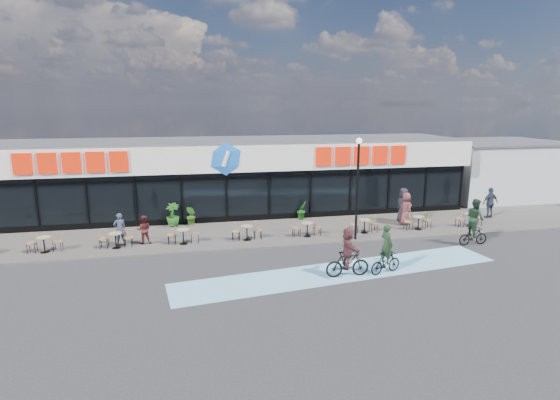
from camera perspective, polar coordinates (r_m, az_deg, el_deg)
The scene contains 25 objects.
ground at distance 18.97m, azimuth -5.15°, elevation -8.56°, with size 120.00×120.00×0.00m, color #28282B.
sidewalk at distance 23.20m, azimuth -6.41°, elevation -4.52°, with size 44.00×5.00×0.10m, color #514B48.
bike_lane at distance 18.44m, azimuth 8.01°, elevation -9.24°, with size 14.00×2.20×0.01m, color #75BBDD.
building at distance 27.97m, azimuth -7.54°, elevation 3.17°, with size 30.60×6.57×4.75m.
neighbour_building at distance 36.63m, azimuth 26.32°, elevation 3.73°, with size 9.20×7.20×4.11m.
lamp_post at distance 21.76m, azimuth 10.10°, elevation 2.57°, with size 0.28×0.28×5.09m.
bistro_set_1 at distance 22.90m, azimuth -28.39°, elevation -4.88°, with size 1.54×0.62×0.90m.
bistro_set_2 at distance 22.18m, azimuth -20.64°, elevation -4.70°, with size 1.54×0.62×0.90m.
bistro_set_3 at distance 21.88m, azimuth -12.53°, elevation -4.41°, with size 1.54×0.62×0.90m.
bistro_set_4 at distance 22.02m, azimuth -4.37°, elevation -4.03°, with size 1.54×0.62×0.90m.
bistro_set_5 at distance 22.60m, azimuth 3.52°, elevation -3.59°, with size 1.54×0.62×0.90m.
bistro_set_6 at distance 23.58m, azimuth 10.88°, elevation -3.11°, with size 1.54×0.62×0.90m.
bistro_set_7 at distance 24.91m, azimuth 17.55°, elevation -2.64°, with size 1.54×0.62×0.90m.
bistro_set_8 at distance 26.55m, azimuth 23.46°, elevation -2.18°, with size 1.54×0.62×0.90m.
potted_plant_left at distance 25.02m, azimuth -13.84°, elevation -1.88°, with size 0.73×0.73×1.31m, color #1B4F16.
potted_plant_mid at distance 24.96m, azimuth -11.50°, elevation -2.03°, with size 0.61×0.49×1.12m, color #2B5B1A.
potted_plant_right at distance 25.84m, azimuth 2.88°, elevation -1.30°, with size 0.62×0.50×1.12m, color #1A4F16.
patron_left at distance 22.45m, azimuth -20.19°, elevation -3.57°, with size 0.58×0.38×1.58m, color #2E3649.
patron_right at distance 22.27m, azimuth -17.36°, elevation -3.71°, with size 0.69×0.54×1.42m, color #481A1A.
pedestrian_a at distance 26.16m, azimuth 15.77°, elevation -0.62°, with size 0.97×0.63×1.98m, color black.
pedestrian_b at distance 25.54m, azimuth 16.10°, elevation -1.10°, with size 0.90×0.59×1.85m, color brown.
pedestrian_c at distance 28.88m, azimuth 25.76°, elevation -0.33°, with size 1.08×0.45×1.85m, color #2E3447.
cyclist_a at distance 18.35m, azimuth 13.68°, elevation -7.07°, with size 1.60×0.90×2.08m.
cyclist_b at distance 23.27m, azimuth 24.05°, elevation -2.84°, with size 1.49×0.92×2.32m.
cyclist_c at distance 17.66m, azimuth 8.85°, elevation -7.11°, with size 1.80×1.49×2.05m.
Camera 1 is at (-1.87, -17.62, 6.77)m, focal length 28.00 mm.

